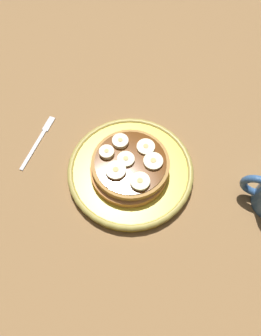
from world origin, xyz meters
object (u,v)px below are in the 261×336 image
Objects in this scene: banana_slice_2 at (140,182)px; banana_slice_3 at (153,161)px; fork at (39,139)px; banana_slice_4 at (116,171)px; plate at (130,171)px; banana_slice_5 at (146,147)px; banana_slice_0 at (127,157)px; pancake_stack at (128,167)px; banana_slice_6 at (106,154)px; banana_slice_1 at (120,141)px.

banana_slice_2 reaches higher than banana_slice_3.
banana_slice_3 reaches higher than fork.
banana_slice_2 is 0.95× the size of banana_slice_4.
plate is 7.07× the size of banana_slice_5.
banana_slice_0 and banana_slice_4 have the same top height.
pancake_stack is 4.71cm from banana_slice_5.
plate is at bearing 178.86° from fork.
banana_slice_6 is (3.64, 0.93, 0.15)cm from banana_slice_0.
banana_slice_3 is 6.72cm from banana_slice_4.
banana_slice_5 is 1.22× the size of banana_slice_6.
pancake_stack is 4.63cm from banana_slice_2.
banana_slice_5 is (-3.10, -6.39, -0.08)cm from banana_slice_4.
banana_slice_2 is at bearing 133.39° from plate.
banana_slice_4 is at bearing 64.11° from banana_slice_5.
banana_slice_1 is 1.10× the size of banana_slice_6.
banana_slice_4 is (0.77, 3.16, 0.04)cm from banana_slice_0.
banana_slice_3 is (-3.97, -1.76, 1.69)cm from pancake_stack.
banana_slice_4 is at bearing 104.96° from banana_slice_1.
banana_slice_2 is 1.27× the size of banana_slice_6.
banana_slice_5 is (-4.63, -0.67, -0.16)cm from banana_slice_1.
banana_slice_0 reaches higher than fork.
banana_slice_1 reaches higher than pancake_stack.
plate is at bearing 136.45° from banana_slice_1.
banana_slice_6 is at bearing 14.34° from banana_slice_0.
plate reaches higher than fork.
banana_slice_6 is at bearing 68.93° from banana_slice_1.
banana_slice_3 is at bearing -168.42° from banana_slice_0.
banana_slice_1 is at bearing -43.55° from plate.
banana_slice_6 is at bearing -19.62° from banana_slice_2.
banana_slice_3 is at bearing -142.48° from banana_slice_4.
pancake_stack is 3.99× the size of banana_slice_4.
banana_slice_5 is (-1.74, -4.05, 1.65)cm from pancake_stack.
banana_slice_4 is at bearing 59.85° from pancake_stack.
banana_slice_2 reaches higher than plate.
banana_slice_1 is (2.29, -2.56, 0.12)cm from banana_slice_0.
banana_slice_4 is at bearing 170.14° from fork.
plate is 1.77× the size of fork.
banana_slice_4 is 1.10× the size of banana_slice_5.
banana_slice_1 is at bearing -111.07° from banana_slice_6.
banana_slice_6 reaches higher than banana_slice_2.
banana_slice_3 is at bearing 134.13° from banana_slice_5.
pancake_stack is 4.61cm from banana_slice_6.
banana_slice_0 is at bearing 131.89° from banana_slice_1.
banana_slice_6 is 0.21× the size of fork.
banana_slice_6 reaches higher than banana_slice_5.
banana_slice_2 reaches higher than pancake_stack.
pancake_stack is 4.63× the size of banana_slice_0.
banana_slice_4 reaches higher than pancake_stack.
banana_slice_0 is at bearing 54.15° from banana_slice_5.
banana_slice_4 is (-1.53, 5.72, -0.08)cm from banana_slice_1.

